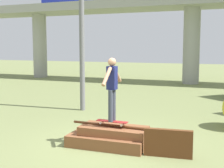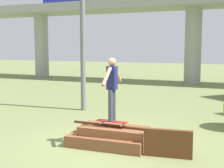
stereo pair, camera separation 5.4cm
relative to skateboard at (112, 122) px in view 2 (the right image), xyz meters
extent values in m
plane|color=olive|center=(-0.11, 0.02, -0.64)|extent=(80.00, 80.00, 0.00)
cube|color=brown|center=(-0.11, 0.02, -0.49)|extent=(1.99, 1.14, 0.29)
cube|color=brown|center=(0.02, 0.06, -0.24)|extent=(1.73, 0.91, 0.23)
cylinder|color=#5B3319|center=(-0.11, 0.02, -0.11)|extent=(1.95, 0.06, 0.06)
cube|color=#5B3319|center=(1.47, -0.23, -0.31)|extent=(1.10, 0.26, 0.64)
cube|color=maroon|center=(0.00, 0.00, 0.01)|extent=(0.81, 0.21, 0.01)
cylinder|color=silver|center=(0.28, 0.08, -0.05)|extent=(0.05, 0.03, 0.05)
cylinder|color=silver|center=(0.28, -0.09, -0.05)|extent=(0.05, 0.03, 0.05)
cylinder|color=silver|center=(-0.28, 0.09, -0.05)|extent=(0.05, 0.03, 0.05)
cylinder|color=silver|center=(-0.28, -0.08, -0.05)|extent=(0.05, 0.03, 0.05)
cylinder|color=#383D4C|center=(0.00, 0.08, 0.41)|extent=(0.12, 0.12, 0.80)
cylinder|color=#383D4C|center=(0.00, -0.08, 0.41)|extent=(0.12, 0.12, 0.80)
cube|color=#191E51|center=(0.00, 0.00, 1.10)|extent=(0.22, 0.21, 0.58)
sphere|color=#A37556|center=(0.00, 0.00, 1.49)|extent=(0.20, 0.20, 0.20)
cylinder|color=#A37556|center=(0.01, 0.31, 1.16)|extent=(0.10, 0.48, 0.44)
cylinder|color=#A37556|center=(-0.01, -0.31, 1.16)|extent=(0.10, 0.48, 0.44)
cube|color=#9E9E99|center=(-0.11, 14.43, 4.75)|extent=(44.00, 3.41, 0.60)
cylinder|color=#9E9E99|center=(-12.21, 14.43, 1.91)|extent=(1.10, 1.10, 5.09)
cylinder|color=#9E9E99|center=(-0.11, 14.43, 1.91)|extent=(1.10, 1.10, 5.09)
cube|color=#1E2D9E|center=(-9.31, 14.28, 5.43)|extent=(3.93, 1.66, 0.75)
cylinder|color=slate|center=(-2.78, 3.76, 3.04)|extent=(0.20, 0.20, 7.35)
camera|label=1|loc=(2.86, -7.05, 1.86)|focal=50.00mm
camera|label=2|loc=(2.91, -7.03, 1.86)|focal=50.00mm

